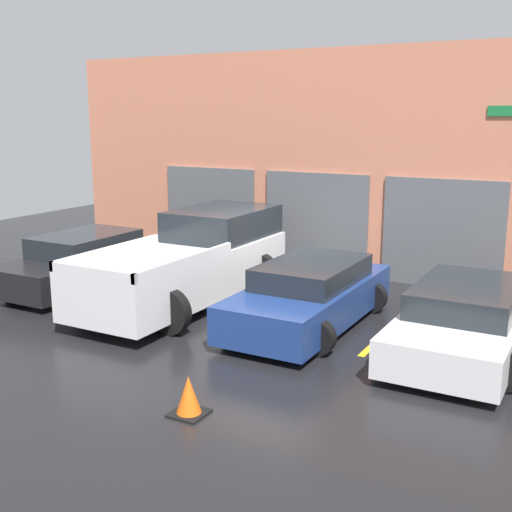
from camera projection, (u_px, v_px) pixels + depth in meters
ground_plane at (267, 301)px, 13.84m from camera, size 28.00×28.00×0.00m
shophouse_building at (329, 165)px, 16.06m from camera, size 15.30×0.68×5.51m
pickup_truck at (193, 261)px, 13.73m from camera, size 2.58×5.58×1.85m
sedan_white at (466, 319)px, 10.84m from camera, size 2.25×4.45×1.16m
sedan_side at (84, 262)px, 14.91m from camera, size 2.20×4.21×1.25m
van_right at (310, 295)px, 12.19m from camera, size 2.15×4.42×1.23m
parking_stripe_far_left at (41, 279)px, 15.69m from camera, size 0.12×2.20×0.01m
parking_stripe_left at (133, 295)px, 14.33m from camera, size 0.12×2.20×0.01m
parking_stripe_centre at (244, 313)px, 12.97m from camera, size 0.12×2.20×0.01m
parking_stripe_right at (381, 337)px, 11.61m from camera, size 0.12×2.20×0.01m
traffic_cone at (189, 397)px, 8.57m from camera, size 0.47×0.47×0.55m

